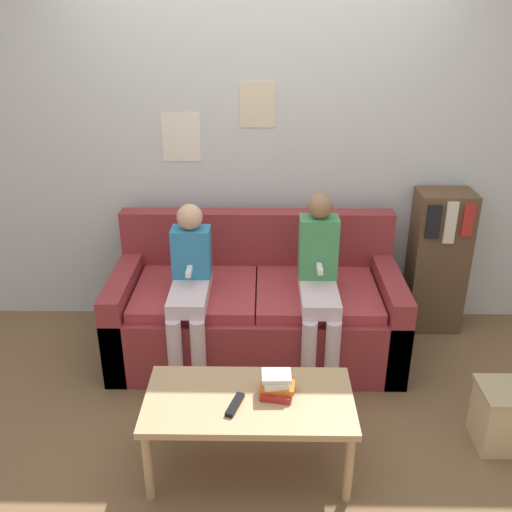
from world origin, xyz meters
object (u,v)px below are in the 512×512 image
object	(u,v)px
person_right	(319,280)
bookshelf	(438,261)
tv_remote	(235,405)
storage_box	(511,416)
couch	(256,311)
person_left	(190,284)
coffee_table	(249,406)

from	to	relation	value
person_right	bookshelf	xyz separation A→B (m)	(0.89, 0.54, -0.12)
tv_remote	storage_box	distance (m)	1.51
couch	person_left	xyz separation A→B (m)	(-0.41, -0.22, 0.31)
tv_remote	bookshelf	xyz separation A→B (m)	(1.37, 1.48, 0.08)
person_right	tv_remote	world-z (taller)	person_right
coffee_table	person_right	world-z (taller)	person_right
coffee_table	bookshelf	size ratio (longest dim) A/B	1.00
person_right	storage_box	distance (m)	1.29
coffee_table	couch	bearing A→B (deg)	88.88
storage_box	coffee_table	bearing A→B (deg)	-172.59
tv_remote	bookshelf	bearing A→B (deg)	65.16
person_left	bookshelf	bearing A→B (deg)	18.06
couch	bookshelf	bearing A→B (deg)	14.66
person_right	bookshelf	world-z (taller)	person_right
coffee_table	bookshelf	distance (m)	1.93
person_right	tv_remote	distance (m)	1.07
person_right	tv_remote	xyz separation A→B (m)	(-0.48, -0.94, -0.20)
tv_remote	person_right	bearing A→B (deg)	81.06
couch	coffee_table	xyz separation A→B (m)	(-0.02, -1.08, 0.08)
coffee_table	storage_box	bearing A→B (deg)	7.41
person_left	coffee_table	bearing A→B (deg)	-65.89
couch	coffee_table	world-z (taller)	couch
person_left	tv_remote	bearing A→B (deg)	-70.93
person_left	bookshelf	distance (m)	1.78
person_right	bookshelf	bearing A→B (deg)	31.23
person_right	person_left	bearing A→B (deg)	-179.30
storage_box	tv_remote	bearing A→B (deg)	-170.45
person_left	person_right	xyz separation A→B (m)	(0.80, 0.01, 0.03)
person_left	bookshelf	world-z (taller)	person_left
couch	storage_box	bearing A→B (deg)	-33.09
person_right	tv_remote	bearing A→B (deg)	-116.84
person_right	tv_remote	size ratio (longest dim) A/B	6.60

